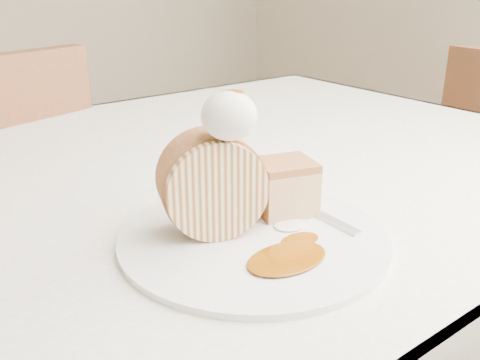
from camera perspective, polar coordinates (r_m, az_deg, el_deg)
table at (r=0.78m, az=-9.56°, el=-5.86°), size 1.40×0.90×0.75m
chair_end at (r=1.72m, az=23.41°, el=0.70°), size 0.41×0.41×0.80m
plate at (r=0.56m, az=1.44°, el=-6.16°), size 0.35×0.35×0.01m
roulade_slice at (r=0.55m, az=-2.96°, el=-0.47°), size 0.12×0.09×0.10m
cake_chunk at (r=0.60m, az=4.78°, el=-1.07°), size 0.08×0.07×0.05m
whipped_cream at (r=0.51m, az=-1.17°, el=6.88°), size 0.05×0.05×0.05m
caramel_drizzle at (r=0.51m, az=-0.95°, el=9.90°), size 0.03×0.02×0.01m
caramel_pool at (r=0.51m, az=5.03°, el=-8.29°), size 0.10×0.08×0.00m
fork at (r=0.61m, az=8.45°, el=-3.62°), size 0.03×0.17×0.00m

